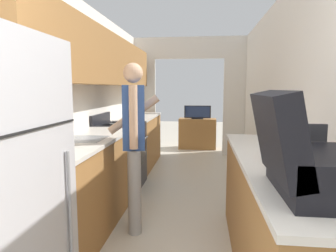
% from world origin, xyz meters
% --- Properties ---
extents(wall_left, '(0.38, 7.98, 2.50)m').
position_xyz_m(wall_left, '(-1.13, 2.62, 1.50)').
color(wall_left, white).
rests_on(wall_left, ground_plane).
extents(wall_right, '(0.06, 7.98, 2.50)m').
position_xyz_m(wall_right, '(1.21, 2.19, 1.25)').
color(wall_right, white).
rests_on(wall_right, ground_plane).
extents(wall_far_with_doorway, '(2.76, 0.06, 2.50)m').
position_xyz_m(wall_far_with_doorway, '(0.00, 5.61, 1.42)').
color(wall_far_with_doorway, white).
rests_on(wall_far_with_doorway, ground_plane).
extents(counter_left, '(0.62, 4.38, 0.93)m').
position_xyz_m(counter_left, '(-0.88, 3.12, 0.46)').
color(counter_left, '#9E6B38').
rests_on(counter_left, ground_plane).
extents(counter_right, '(0.62, 2.32, 0.93)m').
position_xyz_m(counter_right, '(0.88, 1.33, 0.46)').
color(counter_right, '#9E6B38').
rests_on(counter_right, ground_plane).
extents(range_oven, '(0.66, 0.76, 1.07)m').
position_xyz_m(range_oven, '(-0.87, 3.31, 0.47)').
color(range_oven, black).
rests_on(range_oven, ground_plane).
extents(person, '(0.54, 0.43, 1.67)m').
position_xyz_m(person, '(-0.37, 2.00, 0.90)').
color(person, '#9E9E9E').
rests_on(person, ground_plane).
extents(suitcase, '(0.51, 0.59, 0.50)m').
position_xyz_m(suitcase, '(0.81, 0.63, 1.09)').
color(suitcase, black).
rests_on(suitcase, counter_right).
extents(book_stack, '(0.26, 0.29, 0.06)m').
position_xyz_m(book_stack, '(0.89, 1.34, 0.96)').
color(book_stack, '#C67028').
rests_on(book_stack, counter_right).
extents(tv_cabinet, '(0.87, 0.42, 0.71)m').
position_xyz_m(tv_cabinet, '(0.18, 6.25, 0.36)').
color(tv_cabinet, '#9E6B38').
rests_on(tv_cabinet, ground_plane).
extents(television, '(0.62, 0.16, 0.31)m').
position_xyz_m(television, '(0.18, 6.21, 0.87)').
color(television, black).
rests_on(television, tv_cabinet).
extents(knife, '(0.17, 0.32, 0.02)m').
position_xyz_m(knife, '(-0.79, 3.91, 0.93)').
color(knife, '#B7B7BC').
rests_on(knife, counter_left).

